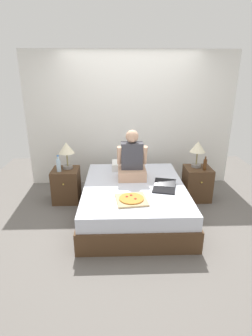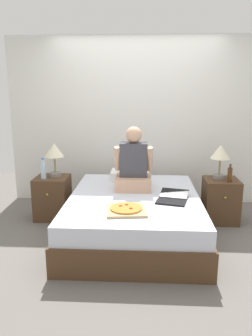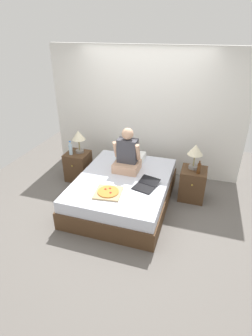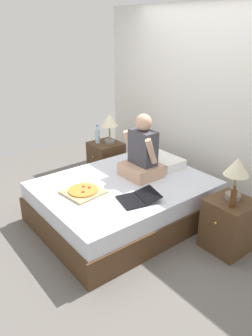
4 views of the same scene
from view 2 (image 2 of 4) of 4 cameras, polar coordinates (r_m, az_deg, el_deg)
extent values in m
plane|color=#66605B|center=(4.06, 1.43, -11.61)|extent=(5.91, 5.91, 0.00)
cube|color=silver|center=(5.07, 1.99, 8.10)|extent=(3.91, 0.12, 2.50)
cube|color=#4C331E|center=(4.00, 1.44, -9.64)|extent=(1.56, 2.01, 0.30)
cube|color=silver|center=(3.90, 1.46, -6.22)|extent=(1.51, 1.95, 0.20)
cube|color=#4C331E|center=(4.61, -12.64, -5.00)|extent=(0.44, 0.44, 0.58)
sphere|color=gold|center=(4.36, -13.54, -4.52)|extent=(0.03, 0.03, 0.03)
cylinder|color=gray|center=(4.56, -12.19, -1.08)|extent=(0.16, 0.16, 0.05)
cylinder|color=olive|center=(4.52, -12.27, 0.58)|extent=(0.02, 0.02, 0.22)
cone|color=beige|center=(4.49, -12.40, 3.07)|extent=(0.26, 0.26, 0.18)
cylinder|color=silver|center=(4.44, -14.20, -0.54)|extent=(0.07, 0.07, 0.20)
cylinder|color=silver|center=(4.41, -14.29, 1.09)|extent=(0.03, 0.03, 0.06)
cylinder|color=blue|center=(4.40, -14.32, 1.56)|extent=(0.04, 0.04, 0.02)
cube|color=#4C331E|center=(4.56, 16.13, -5.42)|extent=(0.44, 0.44, 0.58)
sphere|color=gold|center=(4.30, 16.91, -4.96)|extent=(0.03, 0.03, 0.03)
cylinder|color=gray|center=(4.51, 15.87, -1.45)|extent=(0.16, 0.16, 0.05)
cylinder|color=olive|center=(4.48, 15.98, 0.23)|extent=(0.02, 0.02, 0.22)
cone|color=beige|center=(4.44, 16.15, 2.74)|extent=(0.26, 0.26, 0.18)
cylinder|color=#512D14|center=(4.37, 17.62, -1.13)|extent=(0.06, 0.06, 0.18)
cylinder|color=#512D14|center=(4.35, 17.73, 0.33)|extent=(0.03, 0.03, 0.05)
cube|color=white|center=(4.56, 0.67, -1.25)|extent=(0.52, 0.34, 0.12)
cube|color=tan|center=(4.12, 1.31, -2.56)|extent=(0.44, 0.40, 0.16)
cube|color=#3F3F47|center=(4.07, 1.34, 1.48)|extent=(0.34, 0.20, 0.42)
sphere|color=tan|center=(4.02, 1.37, 5.81)|extent=(0.20, 0.20, 0.20)
cylinder|color=tan|center=(4.03, -1.52, 1.66)|extent=(0.07, 0.18, 0.32)
cylinder|color=tan|center=(4.02, 4.17, 1.60)|extent=(0.07, 0.18, 0.32)
cube|color=black|center=(3.67, 7.86, -5.86)|extent=(0.36, 0.29, 0.02)
cube|color=black|center=(3.85, 8.40, -4.39)|extent=(0.35, 0.27, 0.06)
cube|color=tan|center=(3.38, 0.01, -7.34)|extent=(0.45, 0.45, 0.02)
cylinder|color=#CC7F33|center=(3.37, 0.01, -7.01)|extent=(0.33, 0.33, 0.02)
cylinder|color=maroon|center=(3.41, -0.96, -6.60)|extent=(0.04, 0.04, 0.00)
cylinder|color=maroon|center=(3.34, 0.85, -7.04)|extent=(0.04, 0.04, 0.00)
cylinder|color=maroon|center=(3.45, 0.09, -6.39)|extent=(0.04, 0.04, 0.00)
camera|label=1|loc=(0.53, -94.69, 48.95)|focal=28.00mm
camera|label=3|loc=(1.53, 103.06, 41.60)|focal=28.00mm
camera|label=4|loc=(3.13, 65.74, 15.35)|focal=35.00mm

